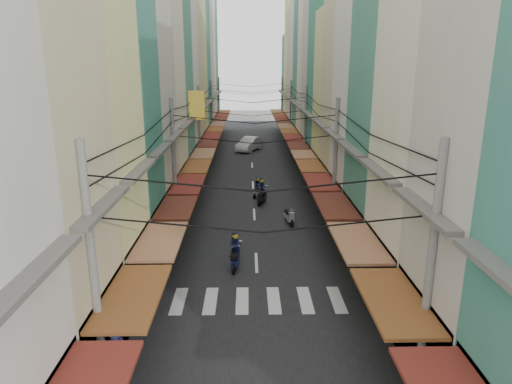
{
  "coord_description": "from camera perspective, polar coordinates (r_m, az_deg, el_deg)",
  "views": [
    {
      "loc": [
        -0.41,
        -24.11,
        10.1
      ],
      "look_at": [
        0.07,
        3.25,
        2.4
      ],
      "focal_mm": 32.0,
      "sensor_mm": 36.0,
      "label": 1
    }
  ],
  "objects": [
    {
      "name": "building_row_right",
      "position": [
        41.41,
        10.94,
        14.48
      ],
      "size": [
        7.8,
        68.98,
        22.59
      ],
      "color": "#397E6D",
      "rests_on": "ground"
    },
    {
      "name": "bicycle",
      "position": [
        24.28,
        14.71,
        -9.43
      ],
      "size": [
        1.47,
        0.66,
        0.98
      ],
      "primitive_type": "imported",
      "rotation": [
        0.0,
        0.0,
        1.66
      ],
      "color": "black",
      "rests_on": "ground"
    },
    {
      "name": "market_umbrella",
      "position": [
        20.66,
        18.48,
        -7.06
      ],
      "size": [
        2.57,
        2.57,
        2.71
      ],
      "color": "#B2B2B7",
      "rests_on": "ground"
    },
    {
      "name": "road",
      "position": [
        45.25,
        -0.47,
        2.82
      ],
      "size": [
        10.0,
        80.0,
        0.02
      ],
      "primitive_type": "cube",
      "color": "black",
      "rests_on": "ground"
    },
    {
      "name": "ground",
      "position": [
        26.14,
        -0.04,
        -7.02
      ],
      "size": [
        160.0,
        160.0,
        0.0
      ],
      "primitive_type": "plane",
      "color": "slate",
      "rests_on": "ground"
    },
    {
      "name": "utility_poles",
      "position": [
        39.28,
        -0.42,
        10.58
      ],
      "size": [
        10.2,
        66.13,
        8.2
      ],
      "color": "gray",
      "rests_on": "ground"
    },
    {
      "name": "sidewalk_left",
      "position": [
        45.65,
        -8.66,
        2.78
      ],
      "size": [
        3.0,
        80.0,
        0.06
      ],
      "primitive_type": "cube",
      "color": "slate",
      "rests_on": "ground"
    },
    {
      "name": "crosswalk",
      "position": [
        20.73,
        0.26,
        -13.37
      ],
      "size": [
        7.55,
        2.4,
        0.01
      ],
      "color": "silver",
      "rests_on": "ground"
    },
    {
      "name": "sidewalk_right",
      "position": [
        45.77,
        7.7,
        2.85
      ],
      "size": [
        3.0,
        80.0,
        0.06
      ],
      "primitive_type": "cube",
      "color": "slate",
      "rests_on": "ground"
    },
    {
      "name": "pedestrians",
      "position": [
        27.76,
        -8.32,
        -3.48
      ],
      "size": [
        14.15,
        22.46,
        2.22
      ],
      "color": "#2B202B",
      "rests_on": "ground"
    },
    {
      "name": "white_car",
      "position": [
        55.36,
        -0.84,
        5.19
      ],
      "size": [
        6.16,
        4.43,
        2.03
      ],
      "primitive_type": "imported",
      "rotation": [
        0.0,
        0.0,
        -0.43
      ],
      "color": "silver",
      "rests_on": "ground"
    },
    {
      "name": "parked_scooters",
      "position": [
        22.67,
        11.27,
        -9.76
      ],
      "size": [
        12.85,
        13.05,
        1.0
      ],
      "color": "black",
      "rests_on": "ground"
    },
    {
      "name": "moving_scooters",
      "position": [
        30.27,
        0.22,
        -2.65
      ],
      "size": [
        3.79,
        14.72,
        1.96
      ],
      "color": "black",
      "rests_on": "ground"
    },
    {
      "name": "building_row_left",
      "position": [
        41.36,
        -11.88,
        14.94
      ],
      "size": [
        7.8,
        67.67,
        23.7
      ],
      "color": "silver",
      "rests_on": "ground"
    },
    {
      "name": "traffic_sign",
      "position": [
        20.4,
        14.88,
        -8.25
      ],
      "size": [
        0.1,
        0.61,
        2.76
      ],
      "color": "gray",
      "rests_on": "ground"
    }
  ]
}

